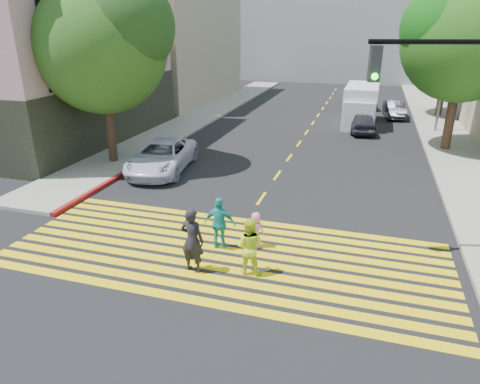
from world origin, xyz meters
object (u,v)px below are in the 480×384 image
at_px(pedestrian_child, 256,230).
at_px(silver_car, 362,98).
at_px(tree_right_near, 467,33).
at_px(dark_car_parked, 394,109).
at_px(white_van, 361,106).
at_px(pedestrian_woman, 249,246).
at_px(tree_left, 102,40).
at_px(pedestrian_extra, 220,224).
at_px(pedestrian_man, 192,240).
at_px(dark_car_near, 362,122).
at_px(tree_right_far, 454,28).
at_px(white_sedan, 162,156).

height_order(pedestrian_child, silver_car, silver_car).
bearing_deg(tree_right_near, dark_car_parked, 106.11).
xyz_separation_m(dark_car_parked, white_van, (-2.42, -3.30, 0.65)).
xyz_separation_m(pedestrian_woman, dark_car_parked, (4.57, 24.31, -0.21)).
height_order(tree_left, silver_car, tree_left).
bearing_deg(pedestrian_extra, pedestrian_man, 74.04).
relative_size(pedestrian_man, pedestrian_woman, 1.15).
distance_m(dark_car_near, silver_car, 9.87).
xyz_separation_m(tree_right_far, pedestrian_extra, (-9.17, -24.50, -5.51)).
bearing_deg(pedestrian_woman, pedestrian_man, 11.56).
xyz_separation_m(tree_right_near, white_sedan, (-13.60, -7.87, -5.45)).
bearing_deg(pedestrian_woman, silver_car, -95.67).
height_order(silver_car, white_van, white_van).
xyz_separation_m(pedestrian_extra, dark_car_parked, (5.82, 23.19, -0.22)).
height_order(pedestrian_woman, pedestrian_extra, pedestrian_extra).
bearing_deg(dark_car_parked, dark_car_near, -116.40).
distance_m(tree_right_near, dark_car_parked, 10.76).
distance_m(pedestrian_child, silver_car, 27.07).
height_order(pedestrian_extra, silver_car, pedestrian_extra).
bearing_deg(pedestrian_woman, pedestrian_child, -83.65).
xyz_separation_m(pedestrian_woman, pedestrian_child, (-0.21, 1.51, -0.25)).
bearing_deg(tree_right_far, silver_car, 153.91).
distance_m(pedestrian_man, dark_car_near, 19.39).
bearing_deg(white_van, tree_right_near, -47.48).
relative_size(pedestrian_man, pedestrian_extra, 1.14).
bearing_deg(silver_car, white_sedan, 57.83).
distance_m(pedestrian_man, pedestrian_child, 2.32).
bearing_deg(silver_car, pedestrian_child, 75.22).
xyz_separation_m(pedestrian_extra, white_sedan, (-5.22, 6.46, -0.13)).
bearing_deg(white_sedan, dark_car_parked, 48.58).
height_order(tree_right_near, tree_right_far, tree_right_far).
height_order(dark_car_near, white_van, white_van).
bearing_deg(pedestrian_extra, dark_car_near, -106.46).
height_order(silver_car, dark_car_parked, silver_car).
distance_m(pedestrian_woman, pedestrian_child, 1.54).
relative_size(white_sedan, white_van, 0.90).
bearing_deg(pedestrian_man, tree_right_far, -102.56).
relative_size(pedestrian_extra, dark_car_near, 0.43).
bearing_deg(tree_right_near, tree_right_far, 85.53).
xyz_separation_m(silver_car, dark_car_parked, (2.52, -4.18, -0.10)).
bearing_deg(tree_right_far, pedestrian_man, -110.03).
height_order(pedestrian_man, silver_car, pedestrian_man).
relative_size(white_sedan, dark_car_near, 1.32).
relative_size(pedestrian_child, white_van, 0.21).
distance_m(tree_left, pedestrian_man, 12.43).
distance_m(tree_right_far, pedestrian_man, 28.16).
relative_size(pedestrian_woman, pedestrian_extra, 0.99).
xyz_separation_m(tree_left, white_sedan, (2.84, -0.39, -5.23)).
height_order(pedestrian_man, white_sedan, pedestrian_man).
xyz_separation_m(tree_right_near, pedestrian_child, (-7.34, -13.94, -5.58)).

